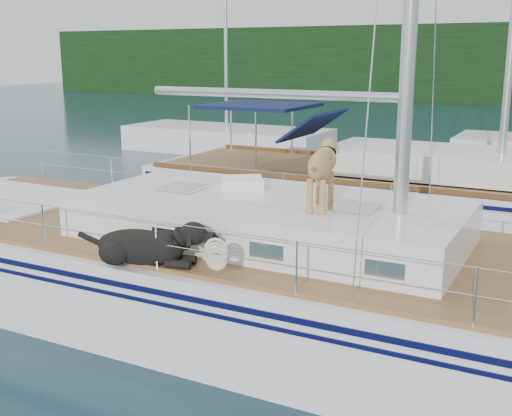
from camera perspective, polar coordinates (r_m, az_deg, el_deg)
The scene contains 4 objects.
ground at distance 9.61m, azimuth -3.24°, elevation -9.24°, with size 120.00×120.00×0.00m, color black.
main_sailboat at distance 9.31m, azimuth -2.80°, elevation -5.53°, with size 12.00×3.97×14.01m.
neighbor_sailboat at distance 14.80m, azimuth 11.85°, elevation 1.18°, with size 11.00×3.50×13.30m.
bg_boat_west at distance 25.20m, azimuth -2.61°, elevation 6.04°, with size 8.00×3.00×11.65m.
Camera 1 is at (4.57, -7.59, 3.71)m, focal length 45.00 mm.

